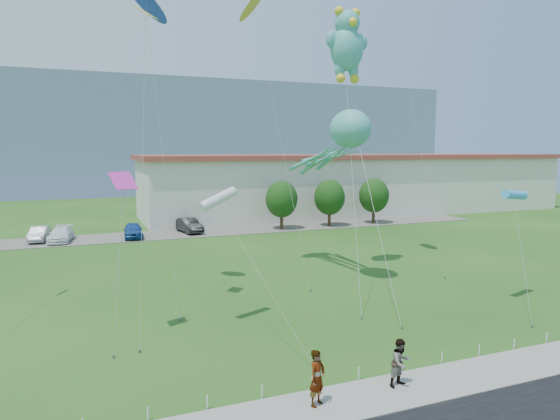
{
  "coord_description": "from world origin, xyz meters",
  "views": [
    {
      "loc": [
        -10.7,
        -17.3,
        8.91
      ],
      "look_at": [
        -0.59,
        8.0,
        5.59
      ],
      "focal_mm": 32.0,
      "sensor_mm": 36.0,
      "label": 1
    }
  ],
  "objects_px": {
    "pedestrian_left": "(317,378)",
    "parked_car_black": "(189,225)",
    "parked_car_silver": "(39,234)",
    "parked_car_blue": "(133,230)",
    "pedestrian_right": "(401,362)",
    "teddy_bear_kite": "(347,43)",
    "warehouse": "(360,183)",
    "octopus_kite": "(340,142)",
    "parked_car_white": "(61,234)"
  },
  "relations": [
    {
      "from": "warehouse",
      "to": "parked_car_black",
      "type": "distance_m",
      "value": 27.77
    },
    {
      "from": "parked_car_white",
      "to": "teddy_bear_kite",
      "type": "xyz_separation_m",
      "value": [
        19.83,
        -20.22,
        15.55
      ]
    },
    {
      "from": "pedestrian_left",
      "to": "parked_car_white",
      "type": "xyz_separation_m",
      "value": [
        -9.31,
        37.31,
        -0.33
      ]
    },
    {
      "from": "parked_car_silver",
      "to": "octopus_kite",
      "type": "xyz_separation_m",
      "value": [
        20.33,
        -22.97,
        8.65
      ]
    },
    {
      "from": "warehouse",
      "to": "pedestrian_left",
      "type": "distance_m",
      "value": 55.2
    },
    {
      "from": "parked_car_blue",
      "to": "teddy_bear_kite",
      "type": "bearing_deg",
      "value": -52.46
    },
    {
      "from": "warehouse",
      "to": "parked_car_silver",
      "type": "height_order",
      "value": "warehouse"
    },
    {
      "from": "parked_car_white",
      "to": "octopus_kite",
      "type": "height_order",
      "value": "octopus_kite"
    },
    {
      "from": "pedestrian_right",
      "to": "parked_car_white",
      "type": "bearing_deg",
      "value": 96.52
    },
    {
      "from": "octopus_kite",
      "to": "pedestrian_left",
      "type": "bearing_deg",
      "value": -120.68
    },
    {
      "from": "parked_car_black",
      "to": "teddy_bear_kite",
      "type": "distance_m",
      "value": 26.96
    },
    {
      "from": "teddy_bear_kite",
      "to": "octopus_kite",
      "type": "bearing_deg",
      "value": -128.96
    },
    {
      "from": "pedestrian_right",
      "to": "parked_car_blue",
      "type": "xyz_separation_m",
      "value": [
        -6.13,
        36.71,
        -0.19
      ]
    },
    {
      "from": "octopus_kite",
      "to": "teddy_bear_kite",
      "type": "relative_size",
      "value": 0.83
    },
    {
      "from": "parked_car_white",
      "to": "parked_car_black",
      "type": "bearing_deg",
      "value": 11.23
    },
    {
      "from": "parked_car_silver",
      "to": "parked_car_blue",
      "type": "bearing_deg",
      "value": -2.15
    },
    {
      "from": "pedestrian_right",
      "to": "parked_car_black",
      "type": "relative_size",
      "value": 0.39
    },
    {
      "from": "parked_car_white",
      "to": "teddy_bear_kite",
      "type": "bearing_deg",
      "value": -37.21
    },
    {
      "from": "parked_car_silver",
      "to": "parked_car_black",
      "type": "xyz_separation_m",
      "value": [
        14.51,
        -0.33,
        0.07
      ]
    },
    {
      "from": "parked_car_white",
      "to": "pedestrian_left",
      "type": "bearing_deg",
      "value": -67.64
    },
    {
      "from": "pedestrian_left",
      "to": "parked_car_black",
      "type": "bearing_deg",
      "value": 55.58
    },
    {
      "from": "parked_car_white",
      "to": "teddy_bear_kite",
      "type": "height_order",
      "value": "teddy_bear_kite"
    },
    {
      "from": "pedestrian_left",
      "to": "parked_car_black",
      "type": "xyz_separation_m",
      "value": [
        3.26,
        37.94,
        -0.26
      ]
    },
    {
      "from": "parked_car_silver",
      "to": "parked_car_black",
      "type": "distance_m",
      "value": 14.51
    },
    {
      "from": "pedestrian_right",
      "to": "teddy_bear_kite",
      "type": "bearing_deg",
      "value": 55.07
    },
    {
      "from": "parked_car_silver",
      "to": "pedestrian_right",
      "type": "bearing_deg",
      "value": -61.52
    },
    {
      "from": "parked_car_white",
      "to": "parked_car_blue",
      "type": "height_order",
      "value": "parked_car_blue"
    },
    {
      "from": "warehouse",
      "to": "teddy_bear_kite",
      "type": "distance_m",
      "value": 37.1
    },
    {
      "from": "warehouse",
      "to": "parked_car_silver",
      "type": "xyz_separation_m",
      "value": [
        -40.69,
        -8.32,
        -3.36
      ]
    },
    {
      "from": "parked_car_silver",
      "to": "parked_car_black",
      "type": "height_order",
      "value": "parked_car_black"
    },
    {
      "from": "parked_car_white",
      "to": "octopus_kite",
      "type": "bearing_deg",
      "value": -41.75
    },
    {
      "from": "warehouse",
      "to": "octopus_kite",
      "type": "relative_size",
      "value": 3.9
    },
    {
      "from": "parked_car_silver",
      "to": "teddy_bear_kite",
      "type": "bearing_deg",
      "value": -36.91
    },
    {
      "from": "parked_car_white",
      "to": "parked_car_blue",
      "type": "distance_m",
      "value": 6.73
    },
    {
      "from": "pedestrian_right",
      "to": "parked_car_black",
      "type": "xyz_separation_m",
      "value": [
        -0.27,
        37.82,
        -0.17
      ]
    },
    {
      "from": "warehouse",
      "to": "parked_car_black",
      "type": "bearing_deg",
      "value": -161.71
    },
    {
      "from": "pedestrian_left",
      "to": "pedestrian_right",
      "type": "bearing_deg",
      "value": -27.5
    },
    {
      "from": "parked_car_blue",
      "to": "parked_car_black",
      "type": "height_order",
      "value": "parked_car_black"
    },
    {
      "from": "pedestrian_left",
      "to": "octopus_kite",
      "type": "xyz_separation_m",
      "value": [
        9.08,
        15.31,
        8.33
      ]
    },
    {
      "from": "parked_car_silver",
      "to": "parked_car_white",
      "type": "bearing_deg",
      "value": -19.19
    },
    {
      "from": "pedestrian_left",
      "to": "parked_car_blue",
      "type": "distance_m",
      "value": 36.93
    },
    {
      "from": "octopus_kite",
      "to": "pedestrian_right",
      "type": "bearing_deg",
      "value": -110.09
    },
    {
      "from": "warehouse",
      "to": "parked_car_white",
      "type": "bearing_deg",
      "value": -166.52
    },
    {
      "from": "warehouse",
      "to": "parked_car_black",
      "type": "xyz_separation_m",
      "value": [
        -26.18,
        -8.65,
        -3.3
      ]
    },
    {
      "from": "pedestrian_left",
      "to": "parked_car_black",
      "type": "distance_m",
      "value": 38.08
    },
    {
      "from": "pedestrian_left",
      "to": "parked_car_silver",
      "type": "relative_size",
      "value": 0.46
    },
    {
      "from": "warehouse",
      "to": "pedestrian_left",
      "type": "bearing_deg",
      "value": -122.29
    },
    {
      "from": "warehouse",
      "to": "pedestrian_left",
      "type": "xyz_separation_m",
      "value": [
        -29.44,
        -46.6,
        -3.04
      ]
    },
    {
      "from": "warehouse",
      "to": "pedestrian_right",
      "type": "height_order",
      "value": "warehouse"
    },
    {
      "from": "pedestrian_right",
      "to": "parked_car_blue",
      "type": "relative_size",
      "value": 0.41
    }
  ]
}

